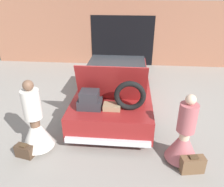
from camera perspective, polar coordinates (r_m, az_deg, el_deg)
name	(u,v)px	position (r m, az deg, el deg)	size (l,w,h in m)	color
ground_plane	(116,102)	(6.97, 0.97, -2.12)	(40.00, 40.00, 0.00)	gray
garage_wall_back	(122,34)	(10.14, 2.74, 15.22)	(12.00, 0.14, 2.80)	#9E664C
car	(116,85)	(6.72, 0.99, 2.13)	(2.01, 4.77, 1.71)	maroon
person_left	(36,126)	(5.05, -19.34, -8.06)	(0.71, 0.71, 1.66)	brown
person_right	(184,139)	(4.71, 18.24, -11.22)	(0.68, 0.68, 1.54)	beige
suitcase_beside_left_person	(25,151)	(5.17, -21.88, -13.75)	(0.41, 0.27, 0.31)	#473323
suitcase_beside_right_person	(192,164)	(4.74, 20.24, -16.99)	(0.49, 0.27, 0.38)	brown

